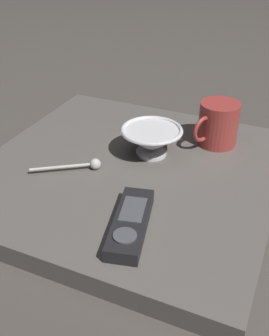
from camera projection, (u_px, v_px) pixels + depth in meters
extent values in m
plane|color=#47423D|center=(129.00, 182.00, 0.85)|extent=(6.00, 6.00, 0.00)
cube|color=#5B5651|center=(129.00, 174.00, 0.84)|extent=(0.59, 0.59, 0.04)
cylinder|color=silver|center=(151.00, 152.00, 0.87)|extent=(0.07, 0.07, 0.01)
cone|color=silver|center=(151.00, 141.00, 0.86)|extent=(0.13, 0.13, 0.05)
torus|color=silver|center=(152.00, 130.00, 0.84)|extent=(0.13, 0.13, 0.01)
cylinder|color=#A53833|center=(218.00, 124.00, 0.89)|extent=(0.09, 0.09, 0.10)
torus|color=#A53833|center=(203.00, 129.00, 0.86)|extent=(0.04, 0.06, 0.06)
cylinder|color=silver|center=(61.00, 167.00, 0.81)|extent=(0.11, 0.07, 0.01)
sphere|color=silver|center=(95.00, 164.00, 0.82)|extent=(0.02, 0.02, 0.02)
cube|color=black|center=(131.00, 223.00, 0.66)|extent=(0.09, 0.17, 0.02)
cylinder|color=#4C4C54|center=(125.00, 236.00, 0.62)|extent=(0.04, 0.04, 0.00)
cube|color=#4C4C54|center=(133.00, 209.00, 0.67)|extent=(0.05, 0.07, 0.00)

